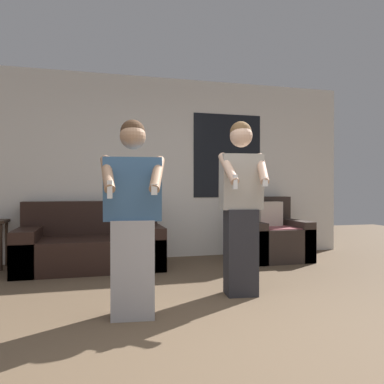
% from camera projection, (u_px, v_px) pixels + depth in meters
% --- Properties ---
extents(ground_plane, '(14.00, 14.00, 0.00)m').
position_uv_depth(ground_plane, '(236.00, 353.00, 2.35)').
color(ground_plane, brown).
extents(wall_back, '(6.17, 0.07, 2.70)m').
position_uv_depth(wall_back, '(155.00, 167.00, 5.61)').
color(wall_back, silver).
rests_on(wall_back, ground_plane).
extents(couch, '(1.81, 0.96, 0.86)m').
position_uv_depth(couch, '(92.00, 246.00, 4.90)').
color(couch, black).
rests_on(couch, ground_plane).
extents(armchair, '(0.90, 0.91, 0.91)m').
position_uv_depth(armchair, '(271.00, 237.00, 5.54)').
color(armchair, '#332823').
rests_on(armchair, ground_plane).
extents(person_left, '(0.51, 0.50, 1.59)m').
position_uv_depth(person_left, '(133.00, 219.00, 2.99)').
color(person_left, '#B2B2B7').
rests_on(person_left, ground_plane).
extents(person_right, '(0.46, 0.49, 1.69)m').
position_uv_depth(person_right, '(241.00, 206.00, 3.63)').
color(person_right, '#28282D').
rests_on(person_right, ground_plane).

